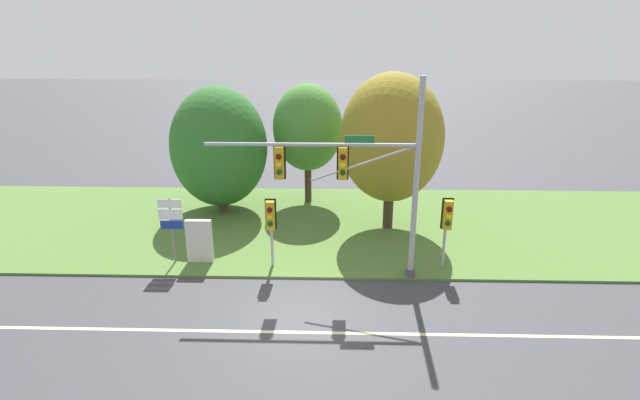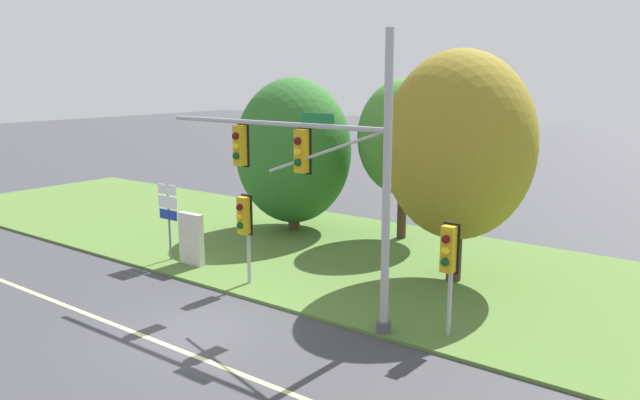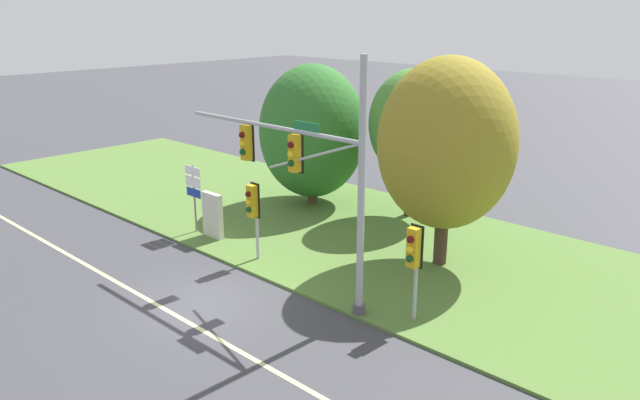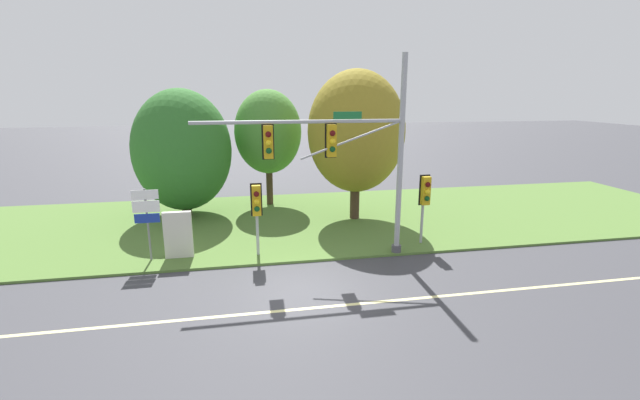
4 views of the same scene
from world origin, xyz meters
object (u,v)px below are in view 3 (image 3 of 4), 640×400
at_px(pedestrian_signal_further_along, 414,253).
at_px(tree_behind_signpost, 447,144).
at_px(tree_nearest_road, 312,131).
at_px(route_sign_post, 194,188).
at_px(info_kiosk, 213,215).
at_px(pedestrian_signal_near_kerb, 253,205).
at_px(traffic_signal_mast, 309,168).
at_px(tree_left_of_mast, 412,124).

bearing_deg(pedestrian_signal_further_along, tree_behind_signpost, 112.75).
bearing_deg(tree_nearest_road, route_sign_post, -96.14).
distance_m(pedestrian_signal_further_along, info_kiosk, 10.39).
relative_size(tree_behind_signpost, info_kiosk, 4.03).
xyz_separation_m(pedestrian_signal_near_kerb, tree_behind_signpost, (5.29, 4.56, 2.38)).
bearing_deg(route_sign_post, pedestrian_signal_further_along, -1.35).
bearing_deg(pedestrian_signal_near_kerb, traffic_signal_mast, -10.02).
distance_m(traffic_signal_mast, route_sign_post, 8.19).
bearing_deg(traffic_signal_mast, info_kiosk, 170.80).
xyz_separation_m(pedestrian_signal_further_along, route_sign_post, (-11.40, 0.27, -0.28)).
xyz_separation_m(pedestrian_signal_near_kerb, route_sign_post, (-4.23, 0.35, -0.22)).
distance_m(tree_behind_signpost, info_kiosk, 10.04).
relative_size(route_sign_post, tree_behind_signpost, 0.38).
distance_m(traffic_signal_mast, tree_nearest_road, 10.31).
relative_size(traffic_signal_mast, tree_left_of_mast, 1.23).
height_order(tree_nearest_road, info_kiosk, tree_nearest_road).
bearing_deg(pedestrian_signal_further_along, route_sign_post, 178.65).
distance_m(traffic_signal_mast, tree_left_of_mast, 9.34).
height_order(tree_behind_signpost, info_kiosk, tree_behind_signpost).
distance_m(tree_nearest_road, info_kiosk, 6.89).
relative_size(pedestrian_signal_further_along, tree_nearest_road, 0.46).
bearing_deg(traffic_signal_mast, pedestrian_signal_further_along, 11.08).
bearing_deg(tree_left_of_mast, pedestrian_signal_near_kerb, -97.46).
distance_m(pedestrian_signal_near_kerb, tree_nearest_road, 7.80).
height_order(pedestrian_signal_further_along, tree_left_of_mast, tree_left_of_mast).
xyz_separation_m(tree_left_of_mast, tree_behind_signpost, (4.20, -3.82, 0.28)).
relative_size(traffic_signal_mast, tree_behind_signpost, 1.07).
bearing_deg(tree_nearest_road, traffic_signal_mast, -46.48).
bearing_deg(traffic_signal_mast, tree_left_of_mast, 105.22).
distance_m(pedestrian_signal_near_kerb, info_kiosk, 3.40).
relative_size(pedestrian_signal_further_along, tree_behind_signpost, 0.40).
bearing_deg(pedestrian_signal_near_kerb, tree_nearest_road, 117.33).
height_order(traffic_signal_mast, tree_nearest_road, traffic_signal_mast).
relative_size(pedestrian_signal_near_kerb, tree_nearest_road, 0.45).
xyz_separation_m(route_sign_post, tree_behind_signpost, (9.52, 4.21, 2.60)).
relative_size(route_sign_post, tree_nearest_road, 0.43).
bearing_deg(tree_nearest_road, tree_left_of_mast, 18.58).
bearing_deg(tree_nearest_road, pedestrian_signal_near_kerb, -62.67).
height_order(pedestrian_signal_further_along, tree_behind_signpost, tree_behind_signpost).
distance_m(traffic_signal_mast, tree_behind_signpost, 5.48).
distance_m(route_sign_post, tree_left_of_mast, 9.91).
bearing_deg(tree_left_of_mast, tree_nearest_road, -161.42).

